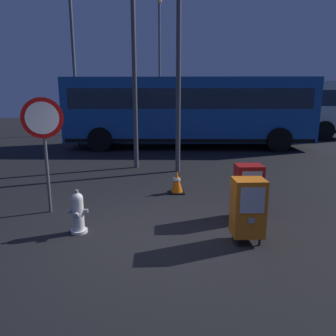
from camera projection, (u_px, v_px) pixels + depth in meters
The scene contains 12 objects.
ground_plane at pixel (152, 239), 5.16m from camera, with size 60.00×60.00×0.00m, color black.
fire_hydrant at pixel (78, 213), 5.33m from camera, with size 0.33×0.32×0.75m.
newspaper_box_primary at pixel (248, 207), 4.94m from camera, with size 0.48×0.42×1.02m.
newspaper_box_secondary at pixel (248, 189), 5.95m from camera, with size 0.48×0.42×1.02m.
stop_sign at pixel (44, 131), 6.01m from camera, with size 0.71×0.31×2.23m.
traffic_cone at pixel (177, 182), 7.57m from camera, with size 0.36×0.36×0.53m.
bus_near at pixel (188, 109), 14.11m from camera, with size 10.63×3.26×3.00m.
bus_far at pixel (249, 106), 17.72m from camera, with size 10.70×3.59×3.00m.
street_light_near_left at pixel (72, 35), 13.77m from camera, with size 0.32×0.32×8.49m.
street_light_near_right at pixel (179, 6), 8.79m from camera, with size 0.32×0.32×8.17m.
street_light_far_left at pixel (133, 9), 9.31m from camera, with size 0.32×0.32×8.31m.
street_light_far_right at pixel (160, 58), 19.92m from camera, with size 0.32×0.32×8.00m.
Camera 1 is at (0.07, -4.79, 2.25)m, focal length 34.27 mm.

